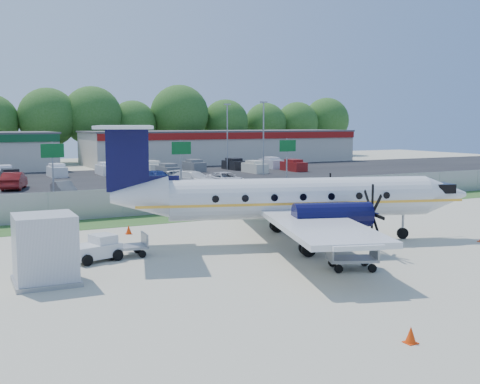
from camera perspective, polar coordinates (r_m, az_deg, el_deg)
name	(u,v)px	position (r m, az deg, el deg)	size (l,w,h in m)	color
ground	(293,247)	(31.98, 5.01, -5.20)	(170.00, 170.00, 0.00)	#BAB69E
grass_verge	(201,216)	(42.42, -3.76, -2.25)	(170.00, 4.00, 0.02)	#2D561E
access_road	(165,204)	(48.84, -7.09, -1.11)	(170.00, 8.00, 0.02)	black
parking_lot	(99,181)	(68.78, -13.25, 1.00)	(170.00, 32.00, 0.02)	black
perimeter_fence	(189,198)	(44.10, -4.82, -0.61)	(120.00, 0.06, 1.99)	gray
building_east	(222,147)	(98.28, -1.70, 4.33)	(44.40, 12.40, 5.24)	beige
sign_left	(53,159)	(50.14, -17.34, 2.97)	(1.80, 0.26, 5.00)	gray
sign_mid	(181,156)	(53.21, -5.60, 3.43)	(1.80, 0.26, 5.00)	gray
sign_right	(287,153)	(58.23, 4.51, 3.72)	(1.80, 0.26, 5.00)	gray
light_pole_ne	(263,133)	(74.20, 2.24, 5.60)	(0.90, 0.35, 9.09)	gray
light_pole_se	(227,132)	(83.02, -1.21, 5.71)	(0.90, 0.35, 9.09)	gray
tree_line	(45,163)	(101.97, -18.03, 2.61)	(112.00, 6.00, 14.00)	#255318
aircraft	(293,198)	(32.65, 5.02, -0.57)	(20.83, 20.31, 6.38)	silver
pushback_tug	(97,248)	(29.45, -13.42, -5.23)	(2.51, 2.11, 1.21)	silver
baggage_cart_near	(125,246)	(29.99, -10.88, -5.09)	(2.20, 1.44, 1.10)	gray
baggage_cart_far	(352,258)	(27.37, 10.58, -6.19)	(2.47, 2.01, 1.12)	gray
service_container	(45,251)	(25.80, -18.00, -5.36)	(2.65, 2.65, 2.84)	silver
cone_port_wing	(411,335)	(19.04, 15.88, -12.93)	(0.36, 0.36, 0.52)	red
cone_starboard_wing	(129,230)	(35.99, -10.51, -3.55)	(0.38, 0.38, 0.53)	red
road_car_mid	(252,197)	(53.21, 1.14, -0.44)	(1.54, 4.41, 1.45)	#595B5E
road_car_east	(439,187)	(64.75, 18.35, 0.49)	(1.48, 4.23, 1.40)	navy
parked_car_b	(64,196)	(55.96, -16.37, -0.36)	(1.40, 4.02, 1.33)	#595B5E
parked_car_c	(130,190)	(59.04, -10.40, 0.15)	(1.81, 4.45, 1.29)	#595B5E
parked_car_d	(194,187)	(60.85, -4.40, 0.43)	(2.33, 5.72, 1.66)	silver
parked_car_e	(225,186)	(61.79, -1.39, 0.54)	(2.44, 5.29, 1.47)	silver
parked_car_f	(14,189)	(62.98, -20.61, 0.23)	(1.81, 5.19, 1.71)	maroon
parked_car_g	(154,184)	(64.44, -8.19, 0.73)	(2.11, 5.18, 1.50)	navy
far_parking_rows	(88,178)	(73.61, -14.22, 1.32)	(56.00, 10.00, 1.60)	gray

